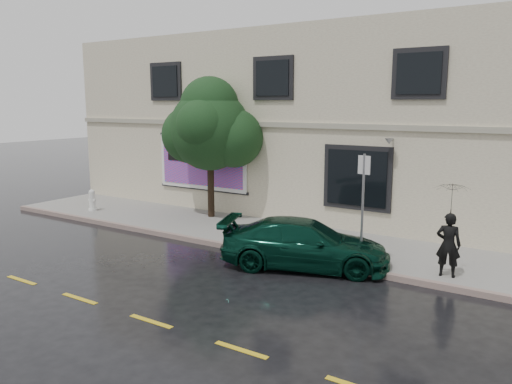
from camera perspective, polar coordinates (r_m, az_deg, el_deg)
The scene contains 12 objects.
ground at distance 14.38m, azimuth -8.39°, elevation -7.55°, with size 90.00×90.00×0.00m, color black.
sidewalk at distance 16.85m, azimuth -1.12°, elevation -4.55°, with size 20.00×3.50×0.15m, color gray.
curb at distance 15.47m, azimuth -4.74°, elevation -5.92°, with size 20.00×0.18×0.16m, color slate.
road_marking at distance 12.13m, azimuth -19.51°, elevation -11.41°, with size 19.00×0.12×0.01m, color gold.
building at distance 21.33m, azimuth 7.53°, elevation 7.76°, with size 20.00×8.12×7.00m.
billboard at distance 19.68m, azimuth -6.21°, elevation 3.37°, with size 4.30×0.16×2.20m.
car at distance 13.40m, azimuth 5.58°, elevation -5.91°, with size 1.96×4.44×1.29m, color #072F22.
pedestrian at distance 13.04m, azimuth 21.13°, elevation -5.64°, with size 0.58×0.38×1.59m, color black.
umbrella at distance 12.80m, azimuth 21.45°, elevation -0.79°, with size 0.88×0.88×0.65m, color black.
street_tree at distance 18.39m, azimuth -5.28°, elevation 7.05°, with size 2.96×2.96×4.71m.
fire_hydrant at distance 20.72m, azimuth -18.21°, elevation -0.90°, with size 0.35×0.33×0.85m.
sign_pole at distance 13.02m, azimuth 12.11°, elevation -0.97°, with size 0.35×0.11×2.93m.
Camera 1 is at (9.06, -10.30, 4.32)m, focal length 35.00 mm.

